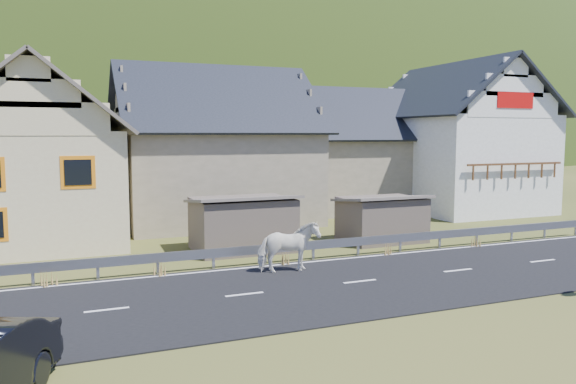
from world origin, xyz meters
name	(u,v)px	position (x,y,z in m)	size (l,w,h in m)	color
ground	(360,283)	(0.00, 0.00, 0.00)	(160.00, 160.00, 0.00)	#364018
road	(360,282)	(0.00, 0.00, 0.02)	(60.00, 7.00, 0.04)	black
lane_markings	(360,281)	(0.00, 0.00, 0.04)	(60.00, 6.60, 0.01)	silver
guardrail	(313,246)	(0.00, 3.68, 0.56)	(28.10, 0.09, 0.75)	#93969B
shed_left	(242,224)	(-2.00, 6.50, 1.10)	(4.30, 3.30, 2.40)	brown
shed_right	(381,219)	(4.50, 6.00, 1.00)	(3.80, 2.90, 2.20)	brown
house_cream	(36,146)	(-10.00, 12.00, 4.36)	(7.80, 9.80, 8.30)	beige
house_stone_a	(213,139)	(-1.00, 15.00, 4.63)	(10.80, 9.80, 8.90)	gray
house_stone_b	(353,144)	(9.00, 17.00, 4.24)	(9.80, 8.80, 8.10)	gray
house_white	(456,131)	(15.00, 14.00, 5.06)	(8.80, 10.80, 9.70)	white
mountain	(107,208)	(5.00, 180.00, -20.00)	(440.00, 280.00, 260.00)	#1F320E
horse	(288,247)	(-1.70, 2.08, 0.94)	(2.13, 0.97, 1.80)	white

